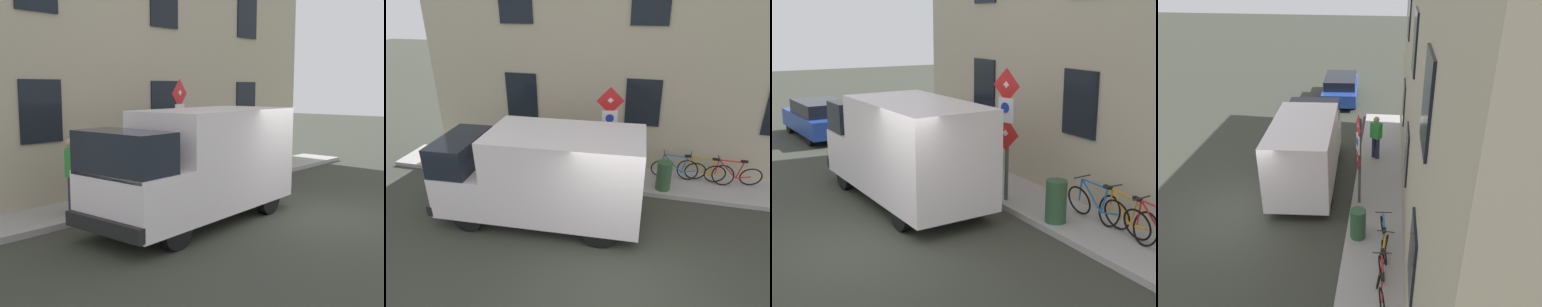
{
  "view_description": "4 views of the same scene",
  "coord_description": "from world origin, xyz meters",
  "views": [
    {
      "loc": [
        -5.35,
        10.12,
        2.99
      ],
      "look_at": [
        2.86,
        1.07,
        1.3
      ],
      "focal_mm": 44.95,
      "sensor_mm": 36.0,
      "label": 1
    },
    {
      "loc": [
        -5.42,
        -0.36,
        5.38
      ],
      "look_at": [
        3.36,
        1.74,
        1.18
      ],
      "focal_mm": 30.87,
      "sensor_mm": 36.0,
      "label": 2
    },
    {
      "loc": [
        -3.13,
        -9.03,
        4.21
      ],
      "look_at": [
        2.68,
        1.32,
        1.26
      ],
      "focal_mm": 49.74,
      "sensor_mm": 36.0,
      "label": 3
    },
    {
      "loc": [
        4.34,
        -9.74,
        7.53
      ],
      "look_at": [
        3.16,
        1.81,
        1.41
      ],
      "focal_mm": 37.07,
      "sensor_mm": 36.0,
      "label": 4
    }
  ],
  "objects": [
    {
      "name": "bicycle_orange",
      "position": [
        4.39,
        -2.1,
        0.51
      ],
      "size": [
        0.46,
        1.72,
        0.89
      ],
      "rotation": [
        0.0,
        0.0,
        1.47
      ],
      "color": "black",
      "rests_on": "sidewalk_slab"
    },
    {
      "name": "sidewalk_slab",
      "position": [
        4.13,
        0.0,
        0.07
      ],
      "size": [
        1.63,
        16.92,
        0.14
      ],
      "primitive_type": "cube",
      "color": "#A39E9B",
      "rests_on": "ground_plane"
    },
    {
      "name": "bicycle_blue",
      "position": [
        4.39,
        -1.28,
        0.51
      ],
      "size": [
        0.46,
        1.72,
        0.89
      ],
      "rotation": [
        0.0,
        0.0,
        1.63
      ],
      "color": "black",
      "rests_on": "sidewalk_slab"
    },
    {
      "name": "pedestrian",
      "position": [
        3.94,
        3.98,
        1.07
      ],
      "size": [
        0.48,
        0.44,
        1.72
      ],
      "rotation": [
        0.0,
        0.0,
        4.09
      ],
      "color": "#262B47",
      "rests_on": "sidewalk_slab"
    },
    {
      "name": "ground_plane",
      "position": [
        0.0,
        0.0,
        0.0
      ],
      "size": [
        80.0,
        80.0,
        0.0
      ],
      "primitive_type": "plane",
      "color": "#35372E"
    },
    {
      "name": "litter_bin",
      "position": [
        3.66,
        -0.85,
        0.59
      ],
      "size": [
        0.44,
        0.44,
        0.9
      ],
      "primitive_type": "cylinder",
      "color": "#2D5133",
      "rests_on": "sidewalk_slab"
    },
    {
      "name": "building_facade",
      "position": [
        5.29,
        0.0,
        3.8
      ],
      "size": [
        0.75,
        14.92,
        7.59
      ],
      "color": "#B5A78B",
      "rests_on": "ground_plane"
    },
    {
      "name": "delivery_van",
      "position": [
        1.61,
        2.24,
        1.33
      ],
      "size": [
        2.27,
        5.42,
        2.5
      ],
      "rotation": [
        0.0,
        0.0,
        1.62
      ],
      "color": "white",
      "rests_on": "ground_plane"
    },
    {
      "name": "sign_post_stacked",
      "position": [
        3.51,
        0.85,
        2.03
      ],
      "size": [
        0.2,
        0.55,
        2.96
      ],
      "color": "#474C47",
      "rests_on": "sidewalk_slab"
    },
    {
      "name": "bicycle_red",
      "position": [
        4.39,
        -2.91,
        0.51
      ],
      "size": [
        0.46,
        1.72,
        0.89
      ],
      "rotation": [
        0.0,
        0.0,
        1.62
      ],
      "color": "black",
      "rests_on": "sidewalk_slab"
    }
  ]
}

